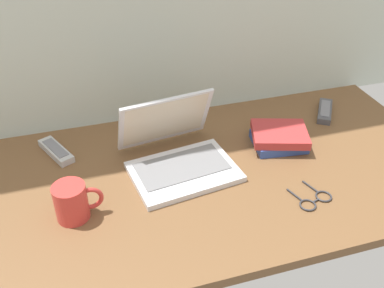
{
  "coord_description": "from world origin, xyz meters",
  "views": [
    {
      "loc": [
        -0.31,
        -0.98,
        0.86
      ],
      "look_at": [
        -0.02,
        0.0,
        0.15
      ],
      "focal_mm": 40.9,
      "sensor_mm": 36.0,
      "label": 1
    }
  ],
  "objects_px": {
    "laptop": "(177,153)",
    "remote_control_near": "(325,111)",
    "book_stack": "(279,137)",
    "coffee_mug": "(72,201)",
    "eyeglasses": "(315,200)",
    "remote_control_far": "(56,151)"
  },
  "relations": [
    {
      "from": "laptop",
      "to": "remote_control_near",
      "type": "relative_size",
      "value": 2.16
    },
    {
      "from": "laptop",
      "to": "remote_control_near",
      "type": "bearing_deg",
      "value": 13.11
    },
    {
      "from": "laptop",
      "to": "book_stack",
      "type": "height_order",
      "value": "laptop"
    },
    {
      "from": "laptop",
      "to": "coffee_mug",
      "type": "relative_size",
      "value": 2.65
    },
    {
      "from": "laptop",
      "to": "book_stack",
      "type": "distance_m",
      "value": 0.35
    },
    {
      "from": "coffee_mug",
      "to": "book_stack",
      "type": "relative_size",
      "value": 0.61
    },
    {
      "from": "coffee_mug",
      "to": "eyeglasses",
      "type": "distance_m",
      "value": 0.66
    },
    {
      "from": "remote_control_near",
      "to": "eyeglasses",
      "type": "height_order",
      "value": "remote_control_near"
    },
    {
      "from": "remote_control_far",
      "to": "book_stack",
      "type": "relative_size",
      "value": 0.77
    },
    {
      "from": "laptop",
      "to": "remote_control_far",
      "type": "relative_size",
      "value": 2.08
    },
    {
      "from": "eyeglasses",
      "to": "laptop",
      "type": "bearing_deg",
      "value": 140.1
    },
    {
      "from": "remote_control_near",
      "to": "remote_control_far",
      "type": "relative_size",
      "value": 0.97
    },
    {
      "from": "remote_control_far",
      "to": "book_stack",
      "type": "bearing_deg",
      "value": -12.81
    },
    {
      "from": "book_stack",
      "to": "remote_control_near",
      "type": "bearing_deg",
      "value": 27.7
    },
    {
      "from": "laptop",
      "to": "coffee_mug",
      "type": "distance_m",
      "value": 0.35
    },
    {
      "from": "laptop",
      "to": "remote_control_far",
      "type": "height_order",
      "value": "laptop"
    },
    {
      "from": "remote_control_far",
      "to": "eyeglasses",
      "type": "height_order",
      "value": "remote_control_far"
    },
    {
      "from": "coffee_mug",
      "to": "remote_control_near",
      "type": "distance_m",
      "value": 0.97
    },
    {
      "from": "laptop",
      "to": "eyeglasses",
      "type": "height_order",
      "value": "laptop"
    },
    {
      "from": "laptop",
      "to": "remote_control_near",
      "type": "distance_m",
      "value": 0.62
    },
    {
      "from": "remote_control_far",
      "to": "eyeglasses",
      "type": "relative_size",
      "value": 1.3
    },
    {
      "from": "laptop",
      "to": "coffee_mug",
      "type": "bearing_deg",
      "value": -156.62
    }
  ]
}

